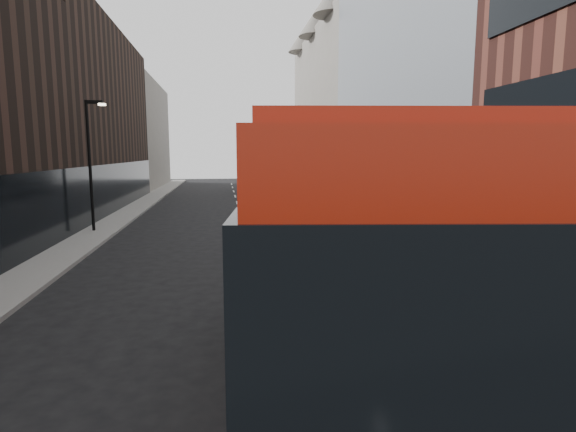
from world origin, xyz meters
name	(u,v)px	position (x,y,z in m)	size (l,w,h in m)	color
ground	(294,393)	(0.00, 0.00, 0.00)	(140.00, 140.00, 0.00)	black
sidewalk_right	(340,210)	(7.50, 25.00, 0.07)	(3.00, 80.00, 0.15)	slate
sidewalk_left	(126,214)	(-8.00, 25.00, 0.07)	(2.00, 80.00, 0.15)	slate
building_modern_block	(418,67)	(11.47, 21.00, 9.90)	(5.03, 22.00, 20.00)	#93979C
building_victorian	(332,107)	(11.38, 44.00, 9.66)	(6.50, 24.00, 21.00)	slate
building_left_mid	(89,119)	(-11.50, 30.00, 7.00)	(5.00, 24.00, 14.00)	black
building_left_far	(140,136)	(-11.50, 52.00, 6.50)	(5.00, 20.00, 13.00)	slate
street_lamp	(91,157)	(-8.22, 18.00, 4.18)	(1.06, 0.22, 7.00)	black
red_bus	(345,261)	(0.82, -0.38, 2.55)	(4.09, 11.59, 4.59)	maroon
grey_bus	(270,175)	(3.94, 41.99, 1.95)	(3.04, 11.37, 3.64)	black
car_a	(304,223)	(2.94, 14.98, 0.76)	(1.80, 4.48, 1.53)	black
car_b	(293,207)	(3.43, 22.11, 0.72)	(1.53, 4.38, 1.44)	#919299
car_c	(282,206)	(2.96, 24.06, 0.62)	(1.74, 4.29, 1.24)	black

